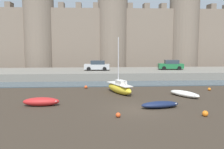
# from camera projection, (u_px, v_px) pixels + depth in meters

# --- Properties ---
(ground_plane) EXTENTS (160.00, 160.00, 0.00)m
(ground_plane) POSITION_uv_depth(u_px,v_px,m) (137.00, 110.00, 22.43)
(ground_plane) COLOR #382D23
(water_channel) EXTENTS (80.00, 4.50, 0.10)m
(water_channel) POSITION_uv_depth(u_px,v_px,m) (121.00, 84.00, 36.34)
(water_channel) COLOR #3D4C56
(water_channel) RESTS_ON ground
(quay_road) EXTENTS (71.90, 10.00, 1.21)m
(quay_road) POSITION_uv_depth(u_px,v_px,m) (117.00, 74.00, 43.45)
(quay_road) COLOR slate
(quay_road) RESTS_ON ground
(castle) EXTENTS (66.73, 6.84, 20.54)m
(castle) POSITION_uv_depth(u_px,v_px,m) (113.00, 32.00, 53.99)
(castle) COLOR #7A6B5B
(castle) RESTS_ON ground
(rowboat_foreground_left) EXTENTS (3.59, 1.70, 0.61)m
(rowboat_foreground_left) POSITION_uv_depth(u_px,v_px,m) (160.00, 104.00, 23.04)
(rowboat_foreground_left) COLOR #141E3D
(rowboat_foreground_left) RESTS_ON ground
(rowboat_foreground_right) EXTENTS (3.30, 1.24, 0.78)m
(rowboat_foreground_right) POSITION_uv_depth(u_px,v_px,m) (41.00, 101.00, 23.84)
(rowboat_foreground_right) COLOR red
(rowboat_foreground_right) RESTS_ON ground
(sailboat_near_channel_left) EXTENTS (3.09, 5.05, 6.34)m
(sailboat_near_channel_left) POSITION_uv_depth(u_px,v_px,m) (119.00, 88.00, 29.65)
(sailboat_near_channel_left) COLOR yellow
(sailboat_near_channel_left) RESTS_ON ground
(rowboat_near_channel_right) EXTENTS (2.96, 3.79, 0.61)m
(rowboat_near_channel_right) POSITION_uv_depth(u_px,v_px,m) (185.00, 94.00, 27.93)
(rowboat_near_channel_right) COLOR silver
(rowboat_near_channel_right) RESTS_ON ground
(mooring_buoy_near_channel) EXTENTS (0.36, 0.36, 0.36)m
(mooring_buoy_near_channel) POSITION_uv_depth(u_px,v_px,m) (209.00, 89.00, 31.36)
(mooring_buoy_near_channel) COLOR orange
(mooring_buoy_near_channel) RESTS_ON ground
(mooring_buoy_mid_mud) EXTENTS (0.38, 0.38, 0.38)m
(mooring_buoy_mid_mud) POSITION_uv_depth(u_px,v_px,m) (118.00, 115.00, 20.16)
(mooring_buoy_mid_mud) COLOR #E04C1E
(mooring_buoy_mid_mud) RESTS_ON ground
(mooring_buoy_near_shore) EXTENTS (0.39, 0.39, 0.39)m
(mooring_buoy_near_shore) POSITION_uv_depth(u_px,v_px,m) (86.00, 87.00, 32.80)
(mooring_buoy_near_shore) COLOR #E04C1E
(mooring_buoy_near_shore) RESTS_ON ground
(mooring_buoy_off_centre) EXTENTS (0.47, 0.47, 0.47)m
(mooring_buoy_off_centre) POSITION_uv_depth(u_px,v_px,m) (205.00, 114.00, 20.41)
(mooring_buoy_off_centre) COLOR orange
(mooring_buoy_off_centre) RESTS_ON ground
(car_quay_centre_west) EXTENTS (4.20, 2.08, 1.62)m
(car_quay_centre_west) POSITION_uv_depth(u_px,v_px,m) (97.00, 66.00, 42.81)
(car_quay_centre_west) COLOR #B2B5B7
(car_quay_centre_west) RESTS_ON quay_road
(car_quay_west) EXTENTS (4.20, 2.08, 1.62)m
(car_quay_west) POSITION_uv_depth(u_px,v_px,m) (171.00, 65.00, 44.08)
(car_quay_west) COLOR #1E6638
(car_quay_west) RESTS_ON quay_road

